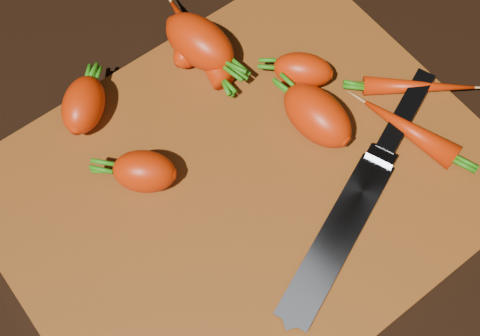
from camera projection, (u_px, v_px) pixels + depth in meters
ground at (246, 189)px, 0.71m from camera, size 2.00×2.00×0.01m
cutting_board at (246, 185)px, 0.70m from camera, size 0.50×0.40×0.01m
carrot_0 at (83, 105)px, 0.71m from camera, size 0.08×0.08×0.04m
carrot_1 at (144, 172)px, 0.68m from camera, size 0.08×0.08×0.04m
carrot_2 at (200, 42)px, 0.74m from camera, size 0.07×0.10×0.05m
carrot_3 at (317, 115)px, 0.70m from camera, size 0.06×0.09×0.05m
carrot_4 at (190, 51)px, 0.75m from camera, size 0.05×0.04×0.03m
carrot_5 at (303, 70)px, 0.74m from camera, size 0.07×0.07×0.04m
carrot_6 at (197, 41)px, 0.76m from camera, size 0.04×0.13×0.03m
carrot_7 at (419, 87)px, 0.74m from camera, size 0.11×0.09×0.02m
carrot_8 at (409, 130)px, 0.71m from camera, size 0.06×0.11×0.03m
knife at (345, 222)px, 0.67m from camera, size 0.31×0.15×0.02m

